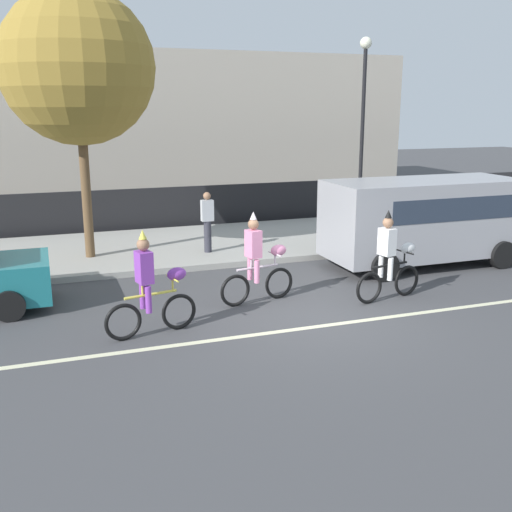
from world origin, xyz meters
TOP-DOWN VIEW (x-y plane):
  - ground_plane at (0.00, 0.00)m, footprint 80.00×80.00m
  - road_centre_line at (0.00, -0.50)m, footprint 36.00×0.14m
  - sidewalk_curb at (0.00, 6.50)m, footprint 60.00×5.00m
  - fence_line at (0.00, 9.40)m, footprint 40.00×0.08m
  - building_backdrop at (-3.24, 18.00)m, footprint 28.00×8.00m
  - parade_cyclist_purple at (-3.06, 0.14)m, footprint 1.70×0.55m
  - parade_cyclist_pink at (-0.67, 1.23)m, footprint 1.70×0.54m
  - parade_cyclist_zebra at (1.98, 0.48)m, footprint 1.70×0.54m
  - parked_van_grey at (4.39, 2.70)m, footprint 5.00×2.22m
  - street_lamp_post at (4.87, 6.95)m, footprint 0.36×0.36m
  - street_tree_near_lamp at (-3.67, 5.82)m, footprint 3.76×3.76m
  - pedestrian_onlooker at (-0.65, 5.27)m, footprint 0.32×0.20m

SIDE VIEW (x-z plane):
  - ground_plane at x=0.00m, z-range 0.00..0.00m
  - road_centre_line at x=0.00m, z-range 0.00..0.01m
  - sidewalk_curb at x=0.00m, z-range 0.00..0.15m
  - fence_line at x=0.00m, z-range 0.00..1.40m
  - parade_cyclist_purple at x=-3.06m, z-range -0.12..1.80m
  - parade_cyclist_pink at x=-0.67m, z-range -0.12..1.80m
  - parade_cyclist_zebra at x=1.98m, z-range -0.12..1.80m
  - pedestrian_onlooker at x=-0.65m, z-range 0.20..1.82m
  - parked_van_grey at x=4.39m, z-range 0.19..2.37m
  - building_backdrop at x=-3.24m, z-range 0.00..6.15m
  - street_lamp_post at x=4.87m, z-range 1.06..6.92m
  - street_tree_near_lamp at x=-3.67m, z-range 1.57..8.18m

